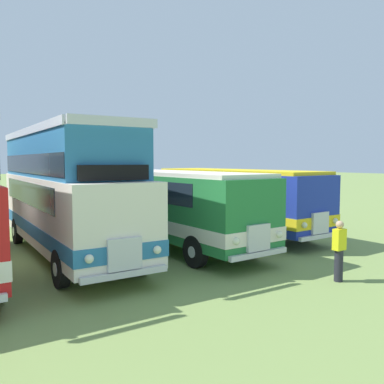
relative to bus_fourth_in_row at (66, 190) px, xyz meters
name	(u,v)px	position (x,y,z in m)	size (l,w,h in m)	color
ground_plane	(8,263)	(-1.98, -0.06, -2.36)	(200.00, 200.00, 0.00)	#7A934C
bus_fourth_in_row	(66,190)	(0.00, 0.00, 0.00)	(2.69, 10.45, 4.52)	silver
bus_fifth_in_row	(163,201)	(3.95, 0.02, -0.60)	(2.98, 11.12, 2.99)	#237538
bus_sixth_in_row	(233,196)	(7.91, 0.32, -0.61)	(2.84, 9.92, 2.99)	#1E339E
marshal_person	(339,250)	(5.55, -7.32, -1.47)	(0.36, 0.24, 1.73)	#23232D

